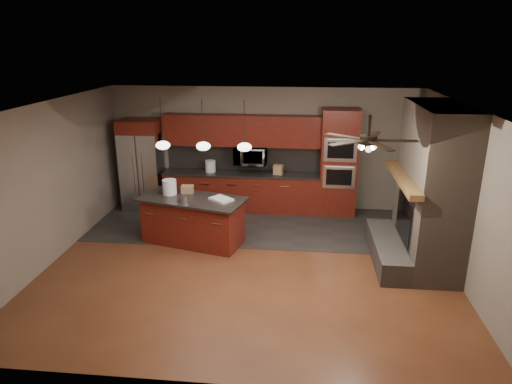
# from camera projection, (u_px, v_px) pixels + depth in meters

# --- Properties ---
(ground) EXTENTS (7.00, 7.00, 0.00)m
(ground) POSITION_uv_depth(u_px,v_px,m) (249.00, 264.00, 8.11)
(ground) COLOR brown
(ground) RESTS_ON ground
(ceiling) EXTENTS (7.00, 6.00, 0.02)m
(ceiling) POSITION_uv_depth(u_px,v_px,m) (248.00, 105.00, 7.22)
(ceiling) COLOR white
(ceiling) RESTS_ON back_wall
(back_wall) EXTENTS (7.00, 0.02, 2.80)m
(back_wall) POSITION_uv_depth(u_px,v_px,m) (264.00, 149.00, 10.50)
(back_wall) COLOR gray
(back_wall) RESTS_ON ground
(right_wall) EXTENTS (0.02, 6.00, 2.80)m
(right_wall) POSITION_uv_depth(u_px,v_px,m) (464.00, 196.00, 7.33)
(right_wall) COLOR gray
(right_wall) RESTS_ON ground
(left_wall) EXTENTS (0.02, 6.00, 2.80)m
(left_wall) POSITION_uv_depth(u_px,v_px,m) (51.00, 183.00, 8.00)
(left_wall) COLOR gray
(left_wall) RESTS_ON ground
(slate_tile_patch) EXTENTS (7.00, 2.40, 0.01)m
(slate_tile_patch) POSITION_uv_depth(u_px,v_px,m) (258.00, 225.00, 9.81)
(slate_tile_patch) COLOR #2C2927
(slate_tile_patch) RESTS_ON ground
(fireplace_column) EXTENTS (1.30, 2.10, 2.80)m
(fireplace_column) POSITION_uv_depth(u_px,v_px,m) (427.00, 193.00, 7.79)
(fireplace_column) COLOR brown
(fireplace_column) RESTS_ON ground
(back_cabinetry) EXTENTS (3.59, 0.64, 2.20)m
(back_cabinetry) POSITION_uv_depth(u_px,v_px,m) (242.00, 172.00, 10.46)
(back_cabinetry) COLOR maroon
(back_cabinetry) RESTS_ON ground
(oven_tower) EXTENTS (0.80, 0.63, 2.38)m
(oven_tower) POSITION_uv_depth(u_px,v_px,m) (339.00, 163.00, 10.11)
(oven_tower) COLOR maroon
(oven_tower) RESTS_ON ground
(microwave) EXTENTS (0.73, 0.41, 0.50)m
(microwave) POSITION_uv_depth(u_px,v_px,m) (251.00, 155.00, 10.32)
(microwave) COLOR silver
(microwave) RESTS_ON back_cabinetry
(refrigerator) EXTENTS (0.90, 0.75, 2.09)m
(refrigerator) POSITION_uv_depth(u_px,v_px,m) (143.00, 165.00, 10.52)
(refrigerator) COLOR silver
(refrigerator) RESTS_ON ground
(kitchen_island) EXTENTS (2.18, 1.40, 0.92)m
(kitchen_island) POSITION_uv_depth(u_px,v_px,m) (193.00, 220.00, 8.83)
(kitchen_island) COLOR maroon
(kitchen_island) RESTS_ON ground
(white_bucket) EXTENTS (0.31, 0.31, 0.29)m
(white_bucket) POSITION_uv_depth(u_px,v_px,m) (170.00, 187.00, 8.86)
(white_bucket) COLOR white
(white_bucket) RESTS_ON kitchen_island
(paint_can) EXTENTS (0.18, 0.18, 0.10)m
(paint_can) POSITION_uv_depth(u_px,v_px,m) (184.00, 199.00, 8.49)
(paint_can) COLOR #A3A3A7
(paint_can) RESTS_ON kitchen_island
(paint_tray) EXTENTS (0.51, 0.49, 0.04)m
(paint_tray) POSITION_uv_depth(u_px,v_px,m) (221.00, 199.00, 8.57)
(paint_tray) COLOR silver
(paint_tray) RESTS_ON kitchen_island
(cardboard_box) EXTENTS (0.24, 0.19, 0.15)m
(cardboard_box) POSITION_uv_depth(u_px,v_px,m) (187.00, 189.00, 8.96)
(cardboard_box) COLOR #8C6848
(cardboard_box) RESTS_ON kitchen_island
(counter_bucket) EXTENTS (0.24, 0.24, 0.27)m
(counter_bucket) POSITION_uv_depth(u_px,v_px,m) (210.00, 166.00, 10.45)
(counter_bucket) COLOR white
(counter_bucket) RESTS_ON back_cabinetry
(counter_box) EXTENTS (0.23, 0.20, 0.22)m
(counter_box) POSITION_uv_depth(u_px,v_px,m) (278.00, 170.00, 10.26)
(counter_box) COLOR #A47E55
(counter_box) RESTS_ON back_cabinetry
(pendant_left) EXTENTS (0.26, 0.26, 0.92)m
(pendant_left) POSITION_uv_depth(u_px,v_px,m) (163.00, 145.00, 8.31)
(pendant_left) COLOR black
(pendant_left) RESTS_ON ceiling
(pendant_center) EXTENTS (0.26, 0.26, 0.92)m
(pendant_center) POSITION_uv_depth(u_px,v_px,m) (203.00, 146.00, 8.24)
(pendant_center) COLOR black
(pendant_center) RESTS_ON ceiling
(pendant_right) EXTENTS (0.26, 0.26, 0.92)m
(pendant_right) POSITION_uv_depth(u_px,v_px,m) (244.00, 147.00, 8.16)
(pendant_right) COLOR black
(pendant_right) RESTS_ON ceiling
(ceiling_fan) EXTENTS (1.27, 1.33, 0.41)m
(ceiling_fan) POSITION_uv_depth(u_px,v_px,m) (368.00, 139.00, 6.41)
(ceiling_fan) COLOR black
(ceiling_fan) RESTS_ON ceiling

